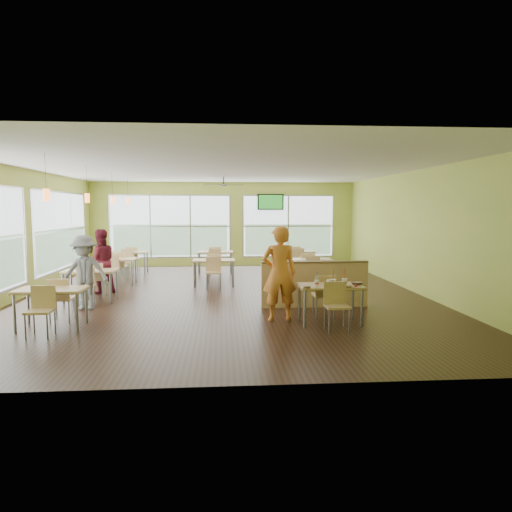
# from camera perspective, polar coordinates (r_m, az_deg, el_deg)

# --- Properties ---
(room) EXTENTS (12.00, 12.04, 3.20)m
(room) POSITION_cam_1_polar(r_m,az_deg,el_deg) (11.52, -3.97, 2.93)
(room) COLOR black
(room) RESTS_ON ground
(window_bays) EXTENTS (9.24, 10.24, 2.38)m
(window_bays) POSITION_cam_1_polar(r_m,az_deg,el_deg) (14.82, -14.35, 2.96)
(window_bays) COLOR white
(window_bays) RESTS_ON room
(main_table) EXTENTS (1.22, 1.52, 0.87)m
(main_table) POSITION_cam_1_polar(r_m,az_deg,el_deg) (8.89, 9.24, -4.34)
(main_table) COLOR tan
(main_table) RESTS_ON floor
(half_wall_divider) EXTENTS (2.40, 0.14, 1.04)m
(half_wall_divider) POSITION_cam_1_polar(r_m,az_deg,el_deg) (10.30, 7.34, -3.50)
(half_wall_divider) COLOR tan
(half_wall_divider) RESTS_ON floor
(dining_tables) EXTENTS (6.92, 8.72, 0.87)m
(dining_tables) POSITION_cam_1_polar(r_m,az_deg,el_deg) (13.34, -8.50, -0.88)
(dining_tables) COLOR tan
(dining_tables) RESTS_ON floor
(pendant_lights) EXTENTS (0.11, 7.31, 0.86)m
(pendant_lights) POSITION_cam_1_polar(r_m,az_deg,el_deg) (12.57, -18.87, 6.77)
(pendant_lights) COLOR #2D2119
(pendant_lights) RESTS_ON ceiling
(ceiling_fan) EXTENTS (1.25, 1.25, 0.29)m
(ceiling_fan) POSITION_cam_1_polar(r_m,az_deg,el_deg) (14.52, -4.09, 8.87)
(ceiling_fan) COLOR #2D2119
(ceiling_fan) RESTS_ON ceiling
(tv_backwall) EXTENTS (1.00, 0.07, 0.60)m
(tv_backwall) POSITION_cam_1_polar(r_m,az_deg,el_deg) (17.50, 1.83, 6.77)
(tv_backwall) COLOR black
(tv_backwall) RESTS_ON wall_back
(man_plaid) EXTENTS (0.69, 0.46, 1.88)m
(man_plaid) POSITION_cam_1_polar(r_m,az_deg,el_deg) (8.98, 2.93, -2.19)
(man_plaid) COLOR #FD481C
(man_plaid) RESTS_ON floor
(patron_maroon) EXTENTS (1.00, 0.91, 1.67)m
(patron_maroon) POSITION_cam_1_polar(r_m,az_deg,el_deg) (12.54, -18.87, -0.64)
(patron_maroon) COLOR maroon
(patron_maroon) RESTS_ON floor
(patron_grey) EXTENTS (1.09, 0.67, 1.63)m
(patron_grey) POSITION_cam_1_polar(r_m,az_deg,el_deg) (10.64, -20.65, -1.94)
(patron_grey) COLOR slate
(patron_grey) RESTS_ON floor
(cup_blue) EXTENTS (0.09, 0.09, 0.32)m
(cup_blue) POSITION_cam_1_polar(r_m,az_deg,el_deg) (8.66, 7.59, -3.36)
(cup_blue) COLOR white
(cup_blue) RESTS_ON main_table
(cup_yellow) EXTENTS (0.10, 0.10, 0.35)m
(cup_yellow) POSITION_cam_1_polar(r_m,az_deg,el_deg) (8.65, 9.11, -3.36)
(cup_yellow) COLOR white
(cup_yellow) RESTS_ON main_table
(cup_red_near) EXTENTS (0.10, 0.10, 0.37)m
(cup_red_near) POSITION_cam_1_polar(r_m,az_deg,el_deg) (8.69, 9.63, -3.30)
(cup_red_near) COLOR white
(cup_red_near) RESTS_ON main_table
(cup_red_far) EXTENTS (0.10, 0.10, 0.37)m
(cup_red_far) POSITION_cam_1_polar(r_m,az_deg,el_deg) (8.79, 11.02, -3.21)
(cup_red_far) COLOR white
(cup_red_far) RESTS_ON main_table
(food_basket) EXTENTS (0.22, 0.22, 0.05)m
(food_basket) POSITION_cam_1_polar(r_m,az_deg,el_deg) (8.99, 12.50, -3.34)
(food_basket) COLOR black
(food_basket) RESTS_ON main_table
(ketchup_cup) EXTENTS (0.06, 0.06, 0.03)m
(ketchup_cup) POSITION_cam_1_polar(r_m,az_deg,el_deg) (8.76, 12.37, -3.68)
(ketchup_cup) COLOR #B2160E
(ketchup_cup) RESTS_ON main_table
(wrapper_left) EXTENTS (0.18, 0.17, 0.04)m
(wrapper_left) POSITION_cam_1_polar(r_m,az_deg,el_deg) (8.49, 6.38, -3.84)
(wrapper_left) COLOR #A27E4E
(wrapper_left) RESTS_ON main_table
(wrapper_mid) EXTENTS (0.21, 0.19, 0.04)m
(wrapper_mid) POSITION_cam_1_polar(r_m,az_deg,el_deg) (9.05, 9.75, -3.26)
(wrapper_mid) COLOR #A27E4E
(wrapper_mid) RESTS_ON main_table
(wrapper_right) EXTENTS (0.18, 0.17, 0.04)m
(wrapper_right) POSITION_cam_1_polar(r_m,az_deg,el_deg) (8.67, 11.46, -3.72)
(wrapper_right) COLOR #A27E4E
(wrapper_right) RESTS_ON main_table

